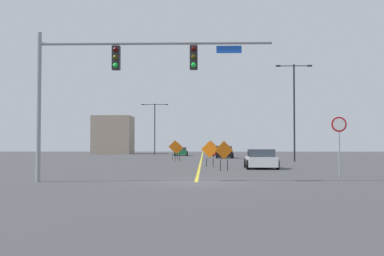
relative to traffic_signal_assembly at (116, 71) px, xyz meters
name	(u,v)px	position (x,y,z in m)	size (l,w,h in m)	color
ground	(196,182)	(3.52, 0.01, -4.87)	(174.06, 174.06, 0.00)	#444447
road_centre_stripe	(202,156)	(3.52, 48.36, -4.87)	(0.16, 96.70, 0.01)	yellow
traffic_signal_assembly	(116,71)	(0.00, 0.00, 0.00)	(10.33, 0.44, 6.59)	gray
stop_sign	(339,135)	(10.61, 3.27, -2.75)	(0.76, 0.07, 3.02)	gray
street_lamp_near_left	(294,105)	(12.41, 24.88, 0.53)	(3.44, 0.24, 9.27)	black
street_lamp_near_right	(155,124)	(-4.06, 55.23, 0.00)	(4.28, 0.24, 8.13)	black
construction_sign_median_near	(177,149)	(1.27, 25.23, -3.68)	(1.14, 0.23, 1.88)	orange
construction_sign_left_lane	(211,147)	(4.73, 40.35, -3.57)	(1.31, 0.36, 2.06)	orange
construction_sign_left_shoulder	(210,150)	(4.27, 14.16, -3.68)	(1.26, 0.26, 1.91)	orange
construction_sign_median_far	(175,147)	(0.67, 31.06, -3.57)	(1.40, 0.25, 2.09)	orange
construction_sign_right_shoulder	(224,152)	(5.10, 9.14, -3.70)	(1.14, 0.26, 1.86)	orange
car_white_approaching	(261,160)	(7.69, 11.72, -4.26)	(2.20, 3.85, 1.31)	white
car_red_mid	(219,151)	(5.88, 47.55, -4.22)	(2.23, 4.36, 1.43)	red
car_black_far	(225,152)	(6.27, 36.64, -4.19)	(2.12, 3.94, 1.44)	black
car_green_distant	(181,152)	(0.46, 48.68, -4.30)	(2.01, 4.40, 1.21)	#196B38
roadside_building_west	(113,135)	(-11.89, 61.45, -1.62)	(6.49, 6.21, 6.50)	gray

